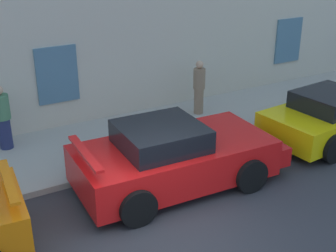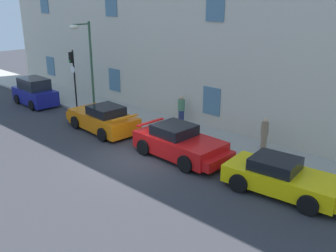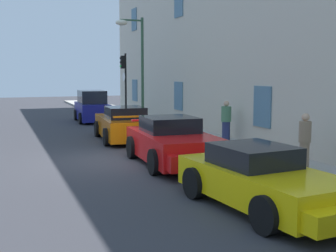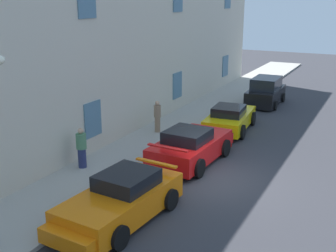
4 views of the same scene
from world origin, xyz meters
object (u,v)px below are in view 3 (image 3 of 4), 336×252
(sportscar_yellow_flank, at_px, (174,144))
(street_lamp, at_px, (134,51))
(pedestrian_admiring, at_px, (305,141))
(sportscar_white_middle, at_px, (266,182))
(hatchback_parked, at_px, (92,107))
(pedestrian_strolling, at_px, (226,121))
(traffic_light, at_px, (124,76))
(sportscar_red_lead, at_px, (123,125))

(sportscar_yellow_flank, bearing_deg, street_lamp, 171.19)
(pedestrian_admiring, bearing_deg, sportscar_yellow_flank, -129.48)
(sportscar_white_middle, relative_size, hatchback_parked, 1.26)
(pedestrian_admiring, bearing_deg, pedestrian_strolling, 175.62)
(sportscar_yellow_flank, height_order, sportscar_white_middle, sportscar_yellow_flank)
(sportscar_white_middle, distance_m, hatchback_parked, 18.00)
(sportscar_white_middle, bearing_deg, pedestrian_admiring, 130.91)
(pedestrian_admiring, bearing_deg, street_lamp, -172.06)
(sportscar_yellow_flank, xyz_separation_m, traffic_light, (-9.98, 1.16, 2.00))
(sportscar_red_lead, relative_size, pedestrian_admiring, 3.04)
(sportscar_red_lead, bearing_deg, traffic_light, 163.86)
(hatchback_parked, bearing_deg, traffic_light, 19.80)
(hatchback_parked, relative_size, street_lamp, 0.68)
(pedestrian_admiring, bearing_deg, sportscar_white_middle, -49.09)
(sportscar_red_lead, height_order, traffic_light, traffic_light)
(sportscar_yellow_flank, xyz_separation_m, pedestrian_admiring, (2.44, 2.96, 0.29))
(pedestrian_admiring, height_order, pedestrian_strolling, pedestrian_strolling)
(sportscar_yellow_flank, distance_m, hatchback_parked, 13.05)
(sportscar_white_middle, height_order, street_lamp, street_lamp)
(traffic_light, bearing_deg, sportscar_yellow_flank, -6.64)
(sportscar_red_lead, distance_m, pedestrian_strolling, 4.41)
(street_lamp, bearing_deg, pedestrian_admiring, 7.94)
(sportscar_white_middle, bearing_deg, sportscar_red_lead, -179.16)
(hatchback_parked, relative_size, traffic_light, 0.99)
(sportscar_red_lead, relative_size, traffic_light, 1.30)
(sportscar_white_middle, bearing_deg, hatchback_parked, -179.97)
(sportscar_red_lead, xyz_separation_m, pedestrian_strolling, (2.72, 3.46, 0.31))
(hatchback_parked, xyz_separation_m, pedestrian_strolling, (10.11, 3.32, 0.12))
(sportscar_white_middle, relative_size, pedestrian_admiring, 2.93)
(traffic_light, height_order, pedestrian_admiring, traffic_light)
(sportscar_yellow_flank, relative_size, sportscar_white_middle, 1.00)
(street_lamp, relative_size, pedestrian_admiring, 3.43)
(traffic_light, distance_m, pedestrian_admiring, 12.67)
(pedestrian_admiring, bearing_deg, sportscar_red_lead, -159.36)
(pedestrian_strolling, bearing_deg, sportscar_yellow_flank, -48.93)
(sportscar_red_lead, distance_m, sportscar_yellow_flank, 5.66)
(sportscar_white_middle, relative_size, pedestrian_strolling, 2.88)
(sportscar_red_lead, relative_size, hatchback_parked, 1.31)
(traffic_light, bearing_deg, street_lamp, 11.45)
(pedestrian_strolling, bearing_deg, traffic_light, -162.56)
(sportscar_red_lead, height_order, street_lamp, street_lamp)
(sportscar_red_lead, xyz_separation_m, hatchback_parked, (-7.39, 0.15, 0.19))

